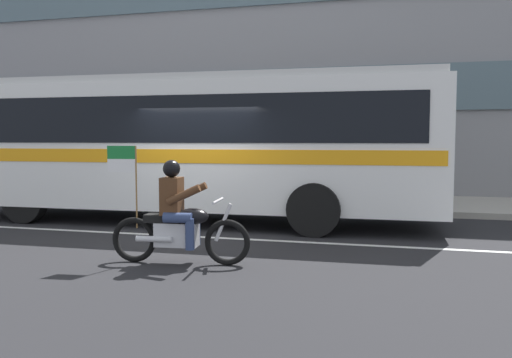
# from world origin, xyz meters

# --- Properties ---
(ground_plane) EXTENTS (60.00, 60.00, 0.00)m
(ground_plane) POSITION_xyz_m (0.00, 0.00, 0.00)
(ground_plane) COLOR black
(sidewalk_curb) EXTENTS (28.00, 3.80, 0.15)m
(sidewalk_curb) POSITION_xyz_m (0.00, 5.10, 0.07)
(sidewalk_curb) COLOR #A39E93
(sidewalk_curb) RESTS_ON ground_plane
(lane_center_stripe) EXTENTS (26.60, 0.14, 0.01)m
(lane_center_stripe) POSITION_xyz_m (0.00, -0.60, 0.00)
(lane_center_stripe) COLOR silver
(lane_center_stripe) RESTS_ON ground_plane
(office_building_facade) EXTENTS (28.00, 0.89, 9.85)m
(office_building_facade) POSITION_xyz_m (0.00, 7.39, 4.93)
(office_building_facade) COLOR gray
(office_building_facade) RESTS_ON ground_plane
(transit_bus) EXTENTS (11.17, 2.82, 3.22)m
(transit_bus) POSITION_xyz_m (-0.71, 1.19, 1.88)
(transit_bus) COLOR white
(transit_bus) RESTS_ON ground_plane
(motorcycle_with_rider) EXTENTS (2.19, 0.66, 1.78)m
(motorcycle_with_rider) POSITION_xyz_m (0.72, -2.72, 0.67)
(motorcycle_with_rider) COLOR black
(motorcycle_with_rider) RESTS_ON ground_plane
(fire_hydrant) EXTENTS (0.22, 0.30, 0.75)m
(fire_hydrant) POSITION_xyz_m (0.60, 4.21, 0.52)
(fire_hydrant) COLOR #4C8C3F
(fire_hydrant) RESTS_ON sidewalk_curb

